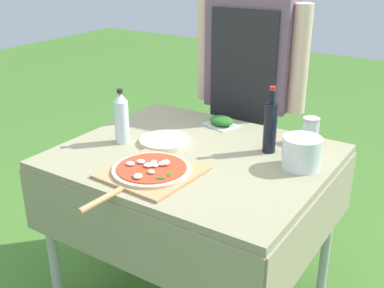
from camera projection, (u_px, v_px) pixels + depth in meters
name	position (u px, v px, depth m)	size (l,w,h in m)	color
prep_table	(194.00, 173.00, 2.12)	(1.14, 0.97, 0.81)	gray
person_cook	(249.00, 79.00, 2.58)	(0.62, 0.24, 1.66)	#4C4C51
pizza_on_peel	(150.00, 171.00, 1.89)	(0.36, 0.55, 0.05)	tan
oil_bottle	(270.00, 126.00, 2.06)	(0.06, 0.06, 0.29)	black
water_bottle	(121.00, 118.00, 2.16)	(0.07, 0.07, 0.25)	silver
herb_container	(222.00, 121.00, 2.39)	(0.18, 0.16, 0.05)	silver
mixing_tub	(302.00, 153.00, 1.93)	(0.16, 0.16, 0.13)	silver
plate_stack	(165.00, 141.00, 2.19)	(0.24, 0.24, 0.02)	beige
sauce_jar	(310.00, 131.00, 2.19)	(0.08, 0.08, 0.12)	silver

